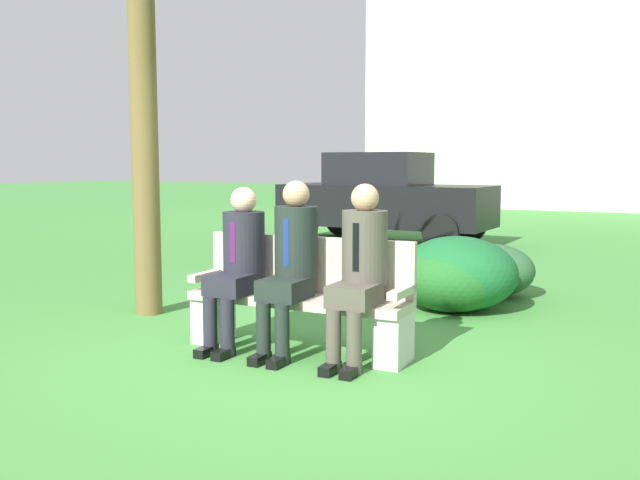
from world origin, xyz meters
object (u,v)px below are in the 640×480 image
object	(u,v)px
seated_man_middle	(291,258)
shrub_far_lawn	(452,278)
parked_car_near	(384,198)
shrub_mid_lawn	(492,270)
seated_man_left	(238,258)
shrub_near_bench	(458,273)
building_backdrop	(576,44)
park_bench	(301,298)
seated_man_right	(360,264)

from	to	relation	value
seated_man_middle	shrub_far_lawn	world-z (taller)	seated_man_middle
shrub_far_lawn	seated_man_middle	bearing A→B (deg)	-108.82
parked_car_near	shrub_mid_lawn	bearing A→B (deg)	-56.37
seated_man_left	shrub_near_bench	world-z (taller)	seated_man_left
seated_man_left	building_backdrop	distance (m)	21.59
seated_man_middle	shrub_far_lawn	xyz separation A→B (m)	(0.71, 2.08, -0.41)
shrub_near_bench	building_backdrop	world-z (taller)	building_backdrop
park_bench	shrub_mid_lawn	bearing A→B (deg)	73.25
park_bench	shrub_mid_lawn	xyz separation A→B (m)	(0.88, 2.93, -0.12)
shrub_mid_lawn	shrub_far_lawn	size ratio (longest dim) A/B	0.86
parked_car_near	building_backdrop	bearing A→B (deg)	82.21
seated_man_right	parked_car_near	bearing A→B (deg)	109.37
shrub_near_bench	shrub_far_lawn	world-z (taller)	shrub_near_bench
parked_car_near	building_backdrop	distance (m)	14.43
park_bench	shrub_far_lawn	size ratio (longest dim) A/B	1.65
seated_man_middle	seated_man_right	size ratio (longest dim) A/B	1.01
seated_man_right	shrub_far_lawn	size ratio (longest dim) A/B	1.22
seated_man_middle	seated_man_right	distance (m)	0.58
shrub_far_lawn	parked_car_near	size ratio (longest dim) A/B	0.27
seated_man_right	shrub_near_bench	bearing A→B (deg)	85.54
shrub_near_bench	seated_man_left	bearing A→B (deg)	-119.42
parked_car_near	shrub_far_lawn	bearing A→B (deg)	-62.97
shrub_near_bench	building_backdrop	bearing A→B (deg)	92.93
seated_man_right	shrub_mid_lawn	bearing A→B (deg)	83.88
shrub_near_bench	building_backdrop	distance (m)	19.58
park_bench	shrub_far_lawn	bearing A→B (deg)	70.71
park_bench	parked_car_near	world-z (taller)	parked_car_near
seated_man_middle	seated_man_right	bearing A→B (deg)	-0.14
seated_man_left	seated_man_right	size ratio (longest dim) A/B	0.97
seated_man_right	building_backdrop	distance (m)	21.59
seated_man_left	seated_man_right	xyz separation A→B (m)	(1.06, 0.00, 0.02)
park_bench	shrub_far_lawn	world-z (taller)	park_bench
seated_man_middle	seated_man_right	xyz separation A→B (m)	(0.58, -0.00, -0.01)
seated_man_middle	building_backdrop	world-z (taller)	building_backdrop
seated_man_right	seated_man_left	bearing A→B (deg)	-179.79
seated_man_right	building_backdrop	size ratio (longest dim) A/B	0.10
park_bench	shrub_near_bench	bearing A→B (deg)	70.56
park_bench	shrub_mid_lawn	world-z (taller)	park_bench
seated_man_middle	building_backdrop	xyz separation A→B (m)	(-0.22, 21.04, 4.78)
seated_man_middle	shrub_mid_lawn	distance (m)	3.22
seated_man_right	shrub_far_lawn	world-z (taller)	seated_man_right
shrub_far_lawn	building_backdrop	distance (m)	19.68
park_bench	shrub_mid_lawn	distance (m)	3.07
seated_man_right	shrub_far_lawn	bearing A→B (deg)	86.41
park_bench	seated_man_middle	bearing A→B (deg)	-100.79
shrub_near_bench	building_backdrop	xyz separation A→B (m)	(-0.96, 18.86, 5.16)
seated_man_right	seated_man_middle	bearing A→B (deg)	179.86
seated_man_right	building_backdrop	xyz separation A→B (m)	(-0.79, 21.04, 4.79)
seated_man_middle	shrub_mid_lawn	size ratio (longest dim) A/B	1.43
park_bench	building_backdrop	bearing A→B (deg)	90.65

